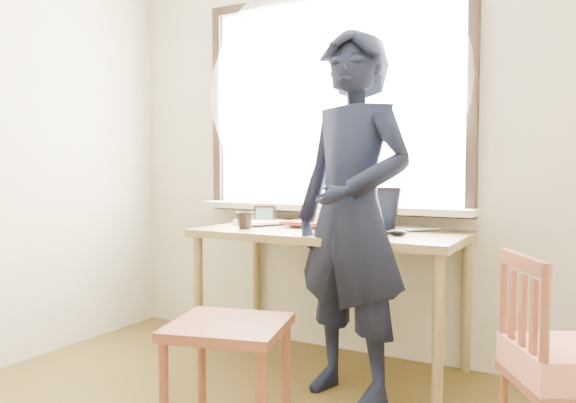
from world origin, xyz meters
The scene contains 13 objects.
room_shell centered at (-0.02, 0.20, 1.64)m, with size 3.52×4.02×2.61m.
desk centered at (-0.05, 1.63, 0.74)m, with size 1.53×0.77×0.82m.
laptop centered at (0.16, 1.60, 0.88)m, with size 0.44×0.39×0.25m.
mug_white centered at (-0.14, 1.78, 0.87)m, with size 0.13×0.13×0.10m, color white.
mug_dark centered at (-0.52, 1.44, 0.87)m, with size 0.11×0.11×0.10m, color black.
mouse centered at (0.39, 1.53, 0.84)m, with size 0.10×0.07×0.04m, color black.
desk_clutter centered at (-0.28, 1.80, 0.84)m, with size 0.76×0.54×0.05m.
book_a centered at (-0.41, 1.90, 0.83)m, with size 0.22×0.29×0.03m, color white.
book_b centered at (0.33, 1.91, 0.83)m, with size 0.17×0.23×0.02m, color white.
picture_frame centered at (-0.55, 1.73, 0.88)m, with size 0.14×0.06×0.11m.
work_chair centered at (-0.10, 0.67, 0.42)m, with size 0.60×0.58×0.50m.
side_chair centered at (1.22, 0.92, 0.45)m, with size 0.53×0.54×0.86m.
person centered at (0.22, 1.31, 0.94)m, with size 0.68×0.45×1.87m, color black.
Camera 1 is at (1.30, -1.33, 1.17)m, focal length 35.00 mm.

